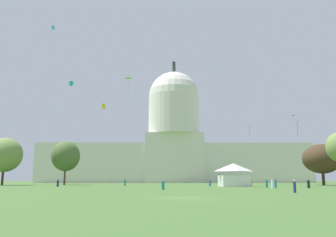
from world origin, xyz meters
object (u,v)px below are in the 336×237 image
at_px(person_navy_front_center, 58,183).
at_px(kite_turquoise_mid, 71,83).
at_px(person_navy_lawn_far_left, 295,187).
at_px(kite_red_low, 298,124).
at_px(tree_west_mid, 66,156).
at_px(person_orange_back_left, 251,183).
at_px(person_denim_edge_west, 210,183).
at_px(person_teal_deep_crowd, 275,184).
at_px(kite_lime_mid, 128,79).
at_px(kite_violet_mid, 292,116).
at_px(kite_pink_low, 250,127).
at_px(person_teal_mid_right, 163,185).
at_px(kite_cyan_high, 53,28).
at_px(person_teal_aisle_center, 267,184).
at_px(event_tent, 234,175).
at_px(person_white_edge_east, 273,184).
at_px(kite_yellow_low, 104,106).
at_px(tree_west_near, 4,155).
at_px(tree_east_near, 322,159).
at_px(person_teal_mid_left, 125,183).
at_px(capitol_building, 174,142).

relative_size(person_navy_front_center, kite_turquoise_mid, 1.07).
height_order(person_navy_lawn_far_left, kite_red_low, kite_red_low).
distance_m(tree_west_mid, person_orange_back_left, 56.14).
bearing_deg(person_navy_lawn_far_left, kite_turquoise_mid, -83.20).
distance_m(person_denim_edge_west, person_navy_front_center, 35.49).
bearing_deg(person_navy_lawn_far_left, person_teal_deep_crowd, -130.09).
relative_size(kite_lime_mid, kite_violet_mid, 1.93).
bearing_deg(person_navy_front_center, kite_pink_low, -150.14).
relative_size(person_denim_edge_west, person_navy_front_center, 0.96).
bearing_deg(person_teal_mid_right, kite_turquoise_mid, -34.69).
bearing_deg(kite_turquoise_mid, kite_lime_mid, 82.29).
bearing_deg(kite_pink_low, person_denim_edge_west, -158.28).
bearing_deg(kite_pink_low, kite_cyan_high, 150.04).
xyz_separation_m(person_denim_edge_west, person_teal_deep_crowd, (10.19, -18.03, 0.06)).
distance_m(tree_west_mid, kite_turquoise_mid, 25.35).
distance_m(person_teal_aisle_center, kite_lime_mid, 45.77).
bearing_deg(kite_violet_mid, event_tent, -71.14).
distance_m(person_denim_edge_west, person_white_edge_east, 25.67).
distance_m(tree_west_mid, kite_cyan_high, 42.28).
xyz_separation_m(person_white_edge_east, kite_yellow_low, (-32.11, 14.01, 16.69)).
bearing_deg(person_orange_back_left, person_teal_deep_crowd, -6.55).
xyz_separation_m(event_tent, tree_west_mid, (-46.45, 26.17, 6.04)).
distance_m(person_white_edge_east, kite_red_low, 39.25).
height_order(person_teal_mid_right, kite_red_low, kite_red_low).
relative_size(tree_west_near, person_teal_mid_right, 9.05).
relative_size(person_denim_edge_west, person_white_edge_east, 0.90).
height_order(tree_east_near, kite_yellow_low, kite_yellow_low).
bearing_deg(person_navy_lawn_far_left, kite_yellow_low, -75.21).
height_order(person_teal_mid_left, kite_lime_mid, kite_lime_mid).
distance_m(tree_east_near, person_teal_aisle_center, 38.30).
relative_size(person_teal_aisle_center, person_teal_mid_right, 1.16).
height_order(person_navy_lawn_far_left, kite_cyan_high, kite_cyan_high).
xyz_separation_m(kite_red_low, kite_violet_mid, (3.83, 13.59, 4.68)).
relative_size(person_denim_edge_west, kite_red_low, 0.35).
bearing_deg(person_navy_front_center, person_teal_aisle_center, 173.12).
relative_size(tree_west_near, kite_pink_low, 5.20).
xyz_separation_m(person_orange_back_left, person_navy_front_center, (-45.49, -8.56, -0.06)).
height_order(person_teal_deep_crowd, kite_lime_mid, kite_lime_mid).
bearing_deg(kite_yellow_low, person_navy_lawn_far_left, 163.69).
bearing_deg(person_teal_mid_right, tree_west_near, -17.05).
xyz_separation_m(person_teal_mid_left, kite_red_low, (46.30, 1.96, 15.60)).
distance_m(capitol_building, kite_cyan_high, 91.52).
bearing_deg(tree_west_near, tree_east_near, -0.79).
bearing_deg(kite_red_low, person_navy_front_center, 169.51).
distance_m(person_orange_back_left, kite_lime_mid, 41.85).
relative_size(kite_lime_mid, kite_turquoise_mid, 2.73).
distance_m(capitol_building, tree_west_near, 98.54).
xyz_separation_m(event_tent, kite_cyan_high, (-52.52, 25.26, 47.86)).
bearing_deg(event_tent, kite_red_low, 23.96).
bearing_deg(kite_turquoise_mid, kite_red_low, 111.91).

